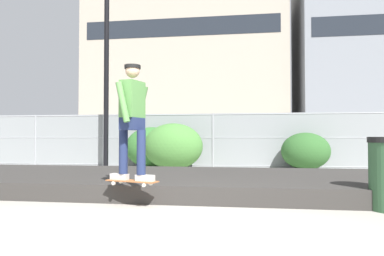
% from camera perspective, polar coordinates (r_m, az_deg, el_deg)
% --- Properties ---
extents(ground_plane, '(120.00, 120.00, 0.00)m').
position_cam_1_polar(ground_plane, '(3.79, -7.36, -17.19)').
color(ground_plane, '#9E998E').
extents(gravel_berm, '(15.27, 3.48, 0.29)m').
position_cam_1_polar(gravel_berm, '(7.00, 0.06, -8.77)').
color(gravel_berm, '#33302D').
rests_on(gravel_berm, ground_plane).
extents(skateboard, '(0.82, 0.41, 0.07)m').
position_cam_1_polar(skateboard, '(5.21, -9.82, -8.61)').
color(skateboard, '#9E5B33').
extents(skater, '(0.72, 0.62, 1.72)m').
position_cam_1_polar(skater, '(5.18, -9.77, 2.27)').
color(skater, '#B2ADA8').
rests_on(skater, skateboard).
extents(chain_fence, '(26.39, 0.06, 1.85)m').
position_cam_1_polar(chain_fence, '(11.94, 3.43, -1.98)').
color(chain_fence, gray).
rests_on(chain_fence, ground_plane).
extents(street_lamp, '(0.44, 0.44, 6.65)m').
position_cam_1_polar(street_lamp, '(12.08, -13.85, 13.50)').
color(street_lamp, black).
rests_on(street_lamp, ground_plane).
extents(parked_car_near, '(4.47, 2.08, 1.66)m').
position_cam_1_polar(parked_car_near, '(15.36, -14.41, -2.19)').
color(parked_car_near, navy).
rests_on(parked_car_near, ground_plane).
extents(parked_car_mid, '(4.48, 2.10, 1.66)m').
position_cam_1_polar(parked_car_mid, '(13.85, 10.01, -2.29)').
color(parked_car_mid, '#566B4C').
rests_on(parked_car_mid, ground_plane).
extents(library_building, '(29.02, 15.52, 25.83)m').
position_cam_1_polar(library_building, '(55.66, -0.57, 10.78)').
color(library_building, '#9E9384').
rests_on(library_building, ground_plane).
extents(office_block, '(20.21, 11.58, 23.77)m').
position_cam_1_polar(office_block, '(54.47, 27.65, 10.13)').
color(office_block, slate).
rests_on(office_block, ground_plane).
extents(shrub_left, '(1.77, 1.45, 1.37)m').
position_cam_1_polar(shrub_left, '(11.77, -6.66, -3.19)').
color(shrub_left, '#336B2D').
rests_on(shrub_left, ground_plane).
extents(shrub_center, '(1.91, 1.56, 1.47)m').
position_cam_1_polar(shrub_center, '(11.12, -3.11, -3.02)').
color(shrub_center, '#477F38').
rests_on(shrub_center, ground_plane).
extents(shrub_right, '(1.52, 1.25, 1.18)m').
position_cam_1_polar(shrub_right, '(11.59, 18.15, -3.62)').
color(shrub_right, '#2D5B28').
rests_on(shrub_right, ground_plane).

